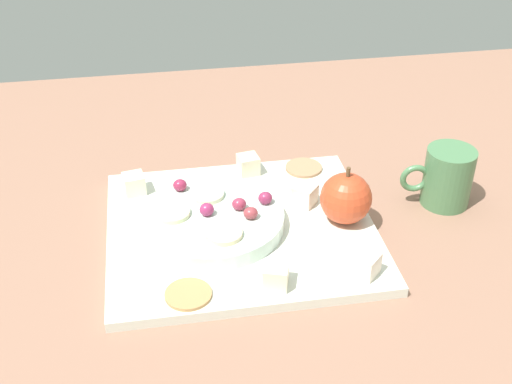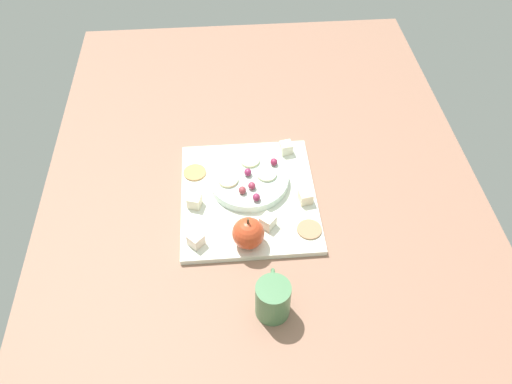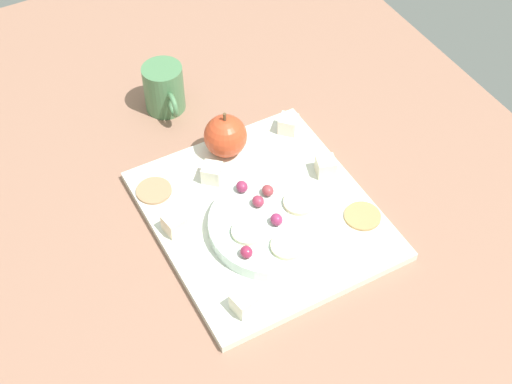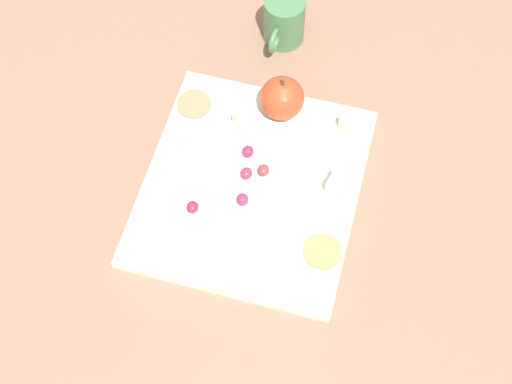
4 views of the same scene
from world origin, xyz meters
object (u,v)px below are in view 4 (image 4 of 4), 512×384
object	(u,v)px
cheese_cube_4	(243,122)
apple_slice_0	(214,192)
cheese_cube_3	(154,245)
serving_dish	(243,201)
grape_0	(193,207)
apple_slice_2	(228,227)
cup	(284,21)
cracker_1	(323,252)
cheese_cube_2	(338,186)
grape_1	(248,152)
cheese_cube_0	(175,143)
grape_4	(246,173)
cheese_cube_1	(351,125)
apple_slice_1	(278,199)
grape_3	(264,170)
platter	(252,186)
apple_whole	(282,98)
cracker_0	(194,104)
grape_2	(242,200)

from	to	relation	value
cheese_cube_4	apple_slice_0	size ratio (longest dim) A/B	0.61
cheese_cube_3	apple_slice_0	bearing A→B (deg)	-30.93
serving_dish	grape_0	size ratio (longest dim) A/B	9.85
apple_slice_2	cup	world-z (taller)	cup
grape_0	cup	xyz separation A→B (cm)	(34.79, -3.78, -0.09)
cracker_1	cheese_cube_2	bearing A→B (deg)	0.43
grape_0	apple_slice_2	xyz separation A→B (cm)	(-1.40, -5.34, -0.49)
grape_0	grape_1	world-z (taller)	same
cheese_cube_0	cheese_cube_4	world-z (taller)	same
grape_1	grape_4	bearing A→B (deg)	-168.30
cheese_cube_1	grape_4	xyz separation A→B (cm)	(-12.56, 12.20, 1.41)
serving_dish	apple_slice_1	xyz separation A→B (cm)	(0.96, -4.64, 1.29)
cracker_1	grape_1	distance (cm)	17.36
cracker_1	grape_3	xyz separation A→B (cm)	(8.58, 10.42, 2.54)
platter	cup	bearing A→B (deg)	5.11
serving_dish	platter	bearing A→B (deg)	-5.37
apple_whole	grape_3	world-z (taller)	apple_whole
apple_whole	cheese_cube_1	size ratio (longest dim) A/B	2.41
cheese_cube_1	apple_slice_1	world-z (taller)	cheese_cube_1
cracker_0	cheese_cube_3	bearing A→B (deg)	-175.01
cracker_1	apple_slice_1	bearing A→B (deg)	55.87
cracker_1	grape_2	size ratio (longest dim) A/B	2.87
grape_4	apple_slice_2	world-z (taller)	grape_4
cracker_0	grape_2	world-z (taller)	grape_2
grape_3	apple_slice_0	distance (cm)	7.46
cheese_cube_4	cheese_cube_2	bearing A→B (deg)	-113.68
apple_whole	cheese_cube_0	size ratio (longest dim) A/B	2.41
grape_1	cheese_cube_4	bearing A→B (deg)	22.10
cracker_0	grape_1	bearing A→B (deg)	-125.56
cheese_cube_4	apple_slice_1	world-z (taller)	cheese_cube_4
serving_dish	cheese_cube_0	xyz separation A→B (cm)	(6.32, 11.84, 0.36)
grape_4	apple_slice_1	bearing A→B (deg)	-115.37
cheese_cube_3	grape_2	bearing A→B (deg)	-47.84
cheese_cube_1	grape_4	world-z (taller)	grape_4
cheese_cube_4	cracker_1	xyz separation A→B (cm)	(-16.48, -15.53, -1.15)
serving_dish	grape_0	xyz separation A→B (cm)	(-3.53, 5.94, 1.78)
apple_whole	grape_4	world-z (taller)	apple_whole
cracker_1	grape_2	xyz separation A→B (cm)	(3.40, 11.96, 2.62)
grape_3	cheese_cube_1	bearing A→B (deg)	-41.29
cheese_cube_4	serving_dish	bearing A→B (deg)	-164.63
apple_whole	apple_slice_2	distance (cm)	21.54
grape_2	cup	bearing A→B (deg)	4.16
apple_slice_1	cup	world-z (taller)	cup
cup	cheese_cube_1	bearing A→B (deg)	-137.72
grape_1	cup	world-z (taller)	cup
grape_4	platter	bearing A→B (deg)	-83.24
cheese_cube_1	cheese_cube_4	xyz separation A→B (cm)	(-3.56, 15.18, 0.00)
grape_0	cup	bearing A→B (deg)	-6.20
platter	cheese_cube_4	size ratio (longest dim) A/B	12.25
cheese_cube_1	cracker_1	bearing A→B (deg)	-178.99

